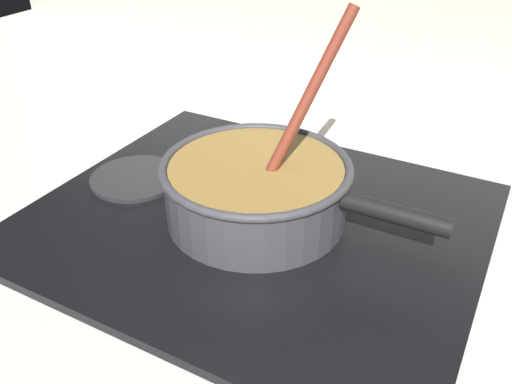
# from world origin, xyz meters

# --- Properties ---
(ground) EXTENTS (2.40, 1.60, 0.04)m
(ground) POSITION_xyz_m (0.00, 0.00, -0.02)
(ground) COLOR beige
(hob_plate) EXTENTS (0.56, 0.48, 0.01)m
(hob_plate) POSITION_xyz_m (-0.02, 0.08, 0.01)
(hob_plate) COLOR black
(hob_plate) RESTS_ON ground
(burner_ring) EXTENTS (0.18, 0.18, 0.01)m
(burner_ring) POSITION_xyz_m (-0.02, 0.08, 0.02)
(burner_ring) COLOR #592D0C
(burner_ring) RESTS_ON hob_plate
(spare_burner) EXTENTS (0.13, 0.13, 0.01)m
(spare_burner) POSITION_xyz_m (-0.21, 0.08, 0.01)
(spare_burner) COLOR #262628
(spare_burner) RESTS_ON hob_plate
(cooking_pan) EXTENTS (0.36, 0.24, 0.26)m
(cooking_pan) POSITION_xyz_m (-0.02, 0.08, 0.05)
(cooking_pan) COLOR #38383D
(cooking_pan) RESTS_ON hob_plate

